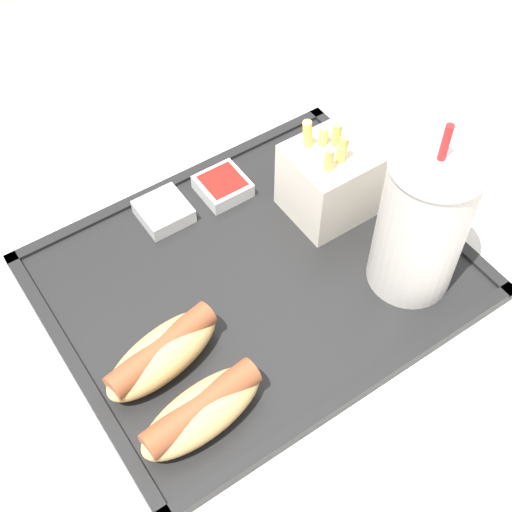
{
  "coord_description": "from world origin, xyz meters",
  "views": [
    {
      "loc": [
        0.26,
        0.37,
        1.33
      ],
      "look_at": [
        0.03,
        0.04,
        0.8
      ],
      "focal_mm": 50.0,
      "sensor_mm": 36.0,
      "label": 1
    }
  ],
  "objects_px": {
    "hot_dog_far": "(202,411)",
    "sauce_cup_ketchup": "(226,184)",
    "sauce_cup_mayo": "(164,211)",
    "soda_cup": "(423,222)",
    "fries_carton": "(335,177)",
    "hot_dog_near": "(162,353)"
  },
  "relations": [
    {
      "from": "hot_dog_far",
      "to": "fries_carton",
      "type": "distance_m",
      "value": 0.27
    },
    {
      "from": "soda_cup",
      "to": "hot_dog_far",
      "type": "bearing_deg",
      "value": 4.42
    },
    {
      "from": "hot_dog_near",
      "to": "sauce_cup_ketchup",
      "type": "xyz_separation_m",
      "value": [
        -0.16,
        -0.15,
        -0.01
      ]
    },
    {
      "from": "hot_dog_far",
      "to": "fries_carton",
      "type": "relative_size",
      "value": 1.08
    },
    {
      "from": "hot_dog_near",
      "to": "fries_carton",
      "type": "xyz_separation_m",
      "value": [
        -0.24,
        -0.07,
        0.02
      ]
    },
    {
      "from": "hot_dog_far",
      "to": "sauce_cup_ketchup",
      "type": "xyz_separation_m",
      "value": [
        -0.16,
        -0.21,
        -0.01
      ]
    },
    {
      "from": "soda_cup",
      "to": "fries_carton",
      "type": "height_order",
      "value": "soda_cup"
    },
    {
      "from": "hot_dog_far",
      "to": "hot_dog_near",
      "type": "bearing_deg",
      "value": -90.0
    },
    {
      "from": "hot_dog_far",
      "to": "sauce_cup_mayo",
      "type": "relative_size",
      "value": 2.47
    },
    {
      "from": "soda_cup",
      "to": "hot_dog_far",
      "type": "height_order",
      "value": "soda_cup"
    },
    {
      "from": "soda_cup",
      "to": "hot_dog_near",
      "type": "xyz_separation_m",
      "value": [
        0.24,
        -0.05,
        -0.06
      ]
    },
    {
      "from": "soda_cup",
      "to": "hot_dog_near",
      "type": "height_order",
      "value": "soda_cup"
    },
    {
      "from": "soda_cup",
      "to": "fries_carton",
      "type": "distance_m",
      "value": 0.12
    },
    {
      "from": "fries_carton",
      "to": "sauce_cup_ketchup",
      "type": "height_order",
      "value": "fries_carton"
    },
    {
      "from": "soda_cup",
      "to": "sauce_cup_ketchup",
      "type": "xyz_separation_m",
      "value": [
        0.08,
        -0.19,
        -0.07
      ]
    },
    {
      "from": "sauce_cup_mayo",
      "to": "soda_cup",
      "type": "bearing_deg",
      "value": 128.7
    },
    {
      "from": "hot_dog_far",
      "to": "sauce_cup_ketchup",
      "type": "distance_m",
      "value": 0.26
    },
    {
      "from": "hot_dog_far",
      "to": "sauce_cup_ketchup",
      "type": "height_order",
      "value": "hot_dog_far"
    },
    {
      "from": "fries_carton",
      "to": "sauce_cup_mayo",
      "type": "bearing_deg",
      "value": -28.67
    },
    {
      "from": "hot_dog_near",
      "to": "hot_dog_far",
      "type": "bearing_deg",
      "value": 90.0
    },
    {
      "from": "hot_dog_near",
      "to": "sauce_cup_ketchup",
      "type": "distance_m",
      "value": 0.22
    },
    {
      "from": "sauce_cup_mayo",
      "to": "sauce_cup_ketchup",
      "type": "relative_size",
      "value": 1.0
    }
  ]
}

